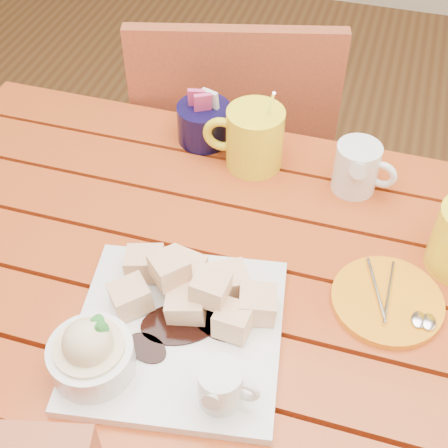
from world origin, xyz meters
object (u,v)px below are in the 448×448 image
(table, at_px, (223,328))
(dessert_plate, at_px, (160,330))
(orange_saucer, at_px, (388,301))
(coffee_mug_left, at_px, (253,137))
(chair_far, at_px, (234,156))

(table, height_order, dessert_plate, dessert_plate)
(orange_saucer, bearing_deg, dessert_plate, -151.41)
(table, distance_m, orange_saucer, 0.27)
(coffee_mug_left, bearing_deg, chair_far, 105.73)
(table, xyz_separation_m, chair_far, (-0.15, 0.58, -0.14))
(orange_saucer, bearing_deg, table, -170.45)
(coffee_mug_left, height_order, chair_far, coffee_mug_left)
(table, bearing_deg, coffee_mug_left, 96.53)
(dessert_plate, relative_size, chair_far, 0.36)
(table, xyz_separation_m, orange_saucer, (0.24, 0.04, 0.11))
(dessert_plate, height_order, orange_saucer, dessert_plate)
(table, xyz_separation_m, dessert_plate, (-0.05, -0.12, 0.14))
(dessert_plate, relative_size, orange_saucer, 1.99)
(dessert_plate, distance_m, coffee_mug_left, 0.41)
(coffee_mug_left, bearing_deg, table, -89.07)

